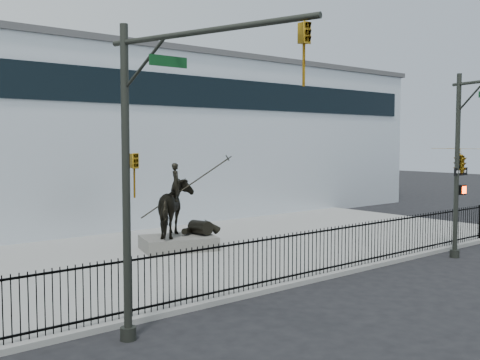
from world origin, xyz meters
TOP-DOWN VIEW (x-y plane):
  - ground at (0.00, 0.00)m, footprint 120.00×120.00m
  - plaza at (0.00, 7.00)m, footprint 30.00×12.00m
  - building at (0.00, 20.00)m, footprint 44.00×14.00m
  - picket_fence at (0.00, 1.25)m, footprint 22.10×0.10m
  - statue_plinth at (-0.70, 7.68)m, footprint 3.28×2.70m
  - equestrian_statue at (-0.65, 7.67)m, footprint 3.48×2.71m
  - traffic_signal_left at (-6.75, -0.62)m, footprint 1.52×4.84m

SIDE VIEW (x-z plane):
  - ground at x=0.00m, z-range 0.00..0.00m
  - plaza at x=0.00m, z-range 0.00..0.15m
  - statue_plinth at x=-0.70m, z-range 0.15..0.68m
  - picket_fence at x=0.00m, z-range 0.15..1.65m
  - equestrian_statue at x=-0.65m, z-range 0.25..3.33m
  - traffic_signal_left at x=-6.75m, z-range 0.53..7.53m
  - building at x=0.00m, z-range 0.00..9.00m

